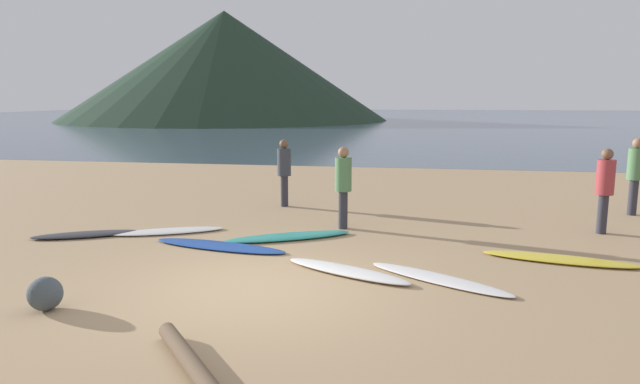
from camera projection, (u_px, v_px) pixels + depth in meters
ground_plane at (343, 187)px, 17.91m from camera, size 120.00×120.00×0.20m
ocean_water at (399, 119)px, 70.73m from camera, size 140.00×100.00×0.01m
headland_hill at (225, 66)px, 66.04m from camera, size 37.98×37.98×12.55m
surfboard_0 at (86, 234)px, 11.16m from camera, size 2.04×1.34×0.08m
surfboard_1 at (168, 231)px, 11.47m from camera, size 2.26×1.42×0.07m
surfboard_2 at (219, 246)px, 10.35m from camera, size 2.74×1.10×0.06m
surfboard_3 at (288, 236)px, 10.98m from camera, size 2.49×1.68×0.09m
surfboard_4 at (347, 271)px, 8.80m from camera, size 2.21×1.39×0.10m
surfboard_5 at (438, 279)px, 8.47m from camera, size 2.29×1.67×0.07m
surfboard_6 at (560, 259)px, 9.47m from camera, size 2.55×1.03×0.08m
person_0 at (635, 170)px, 13.04m from camera, size 0.36×0.36×1.80m
person_1 at (284, 167)px, 14.08m from camera, size 0.34×0.34×1.69m
person_2 at (605, 184)px, 11.25m from camera, size 0.35×0.35×1.73m
person_3 at (343, 181)px, 11.68m from camera, size 0.35×0.35×1.72m
driftwood_log at (194, 367)px, 5.59m from camera, size 1.45×1.70×0.19m
beach_rock_near at (45, 294)px, 7.29m from camera, size 0.44×0.44×0.44m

